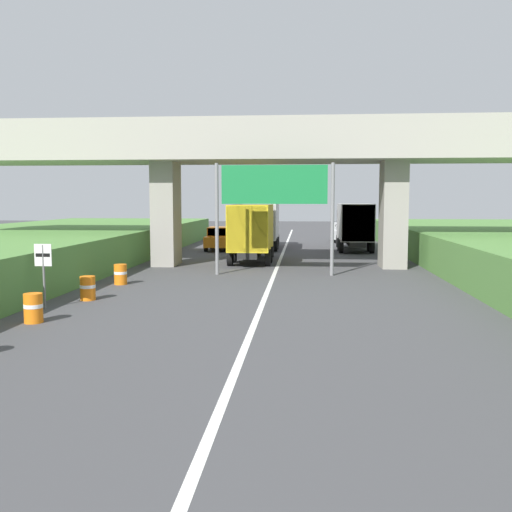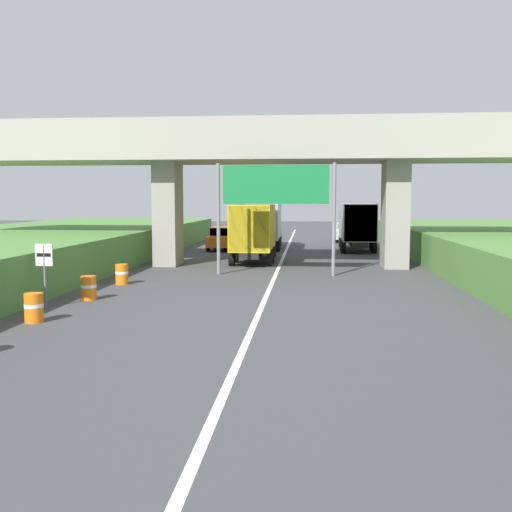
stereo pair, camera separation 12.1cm
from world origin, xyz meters
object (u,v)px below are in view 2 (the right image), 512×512
Objects in this scene: car_silver at (345,232)px; construction_barrel_3 at (89,288)px; truck_yellow at (254,230)px; speed_limit_sign at (44,266)px; truck_red at (265,223)px; truck_black at (356,224)px; overhead_highway_sign at (276,192)px; construction_barrel_4 at (122,274)px; car_orange at (222,239)px; construction_barrel_2 at (34,308)px.

construction_barrel_3 is (-11.40, -30.82, -0.40)m from car_silver.
car_silver is at bearing 69.17° from truck_yellow.
construction_barrel_3 is (0.86, 1.74, -1.02)m from speed_limit_sign.
speed_limit_sign is 25.43m from truck_red.
truck_yellow is (0.04, -9.21, 0.00)m from truck_red.
truck_black and truck_yellow have the same top height.
overhead_highway_sign is 8.42m from construction_barrel_4.
truck_black is 1.78× the size of car_orange.
car_silver is 32.86m from construction_barrel_3.
speed_limit_sign reaches higher than construction_barrel_4.
overhead_highway_sign is 6.53× the size of construction_barrel_4.
construction_barrel_3 is 1.00× the size of construction_barrel_4.
truck_red is at bearing 173.47° from truck_black.
truck_red is 19.72m from construction_barrel_4.
speed_limit_sign is at bearing -116.19° from construction_barrel_3.
car_orange is 13.34m from car_silver.
construction_barrel_4 is (-6.59, -3.77, -3.64)m from overhead_highway_sign.
truck_red is at bearing -129.88° from car_silver.
truck_black is 1.00× the size of truck_yellow.
overhead_highway_sign is 15.51m from truck_red.
truck_yellow is 1.78× the size of car_orange.
car_orange is at bearing 83.54° from speed_limit_sign.
car_orange is at bearing 84.07° from construction_barrel_4.
speed_limit_sign is 0.31× the size of truck_yellow.
construction_barrel_3 is (0.17, 3.99, 0.00)m from construction_barrel_2.
speed_limit_sign is 0.54× the size of car_silver.
truck_black is (12.55, 23.99, 0.46)m from speed_limit_sign.
truck_red is at bearing 96.19° from overhead_highway_sign.
truck_black is at bearing -6.53° from truck_red.
construction_barrel_4 is (-4.93, -19.04, -1.47)m from truck_red.
overhead_highway_sign is 6.53× the size of construction_barrel_3.
car_silver is at bearing 69.37° from speed_limit_sign.
truck_yellow is 1.78× the size of car_silver.
construction_barrel_4 is (0.81, 5.73, -1.02)m from speed_limit_sign.
car_orange is (2.64, 23.32, -0.62)m from speed_limit_sign.
speed_limit_sign is (-7.40, -9.50, -2.62)m from overhead_highway_sign.
truck_yellow reaches higher than car_silver.
construction_barrel_3 is (-4.89, -23.03, -1.47)m from truck_red.
speed_limit_sign reaches higher than construction_barrel_3.
overhead_highway_sign is 6.53× the size of construction_barrel_2.
overhead_highway_sign is 1.43× the size of car_silver.
truck_red is 9.21m from truck_yellow.
truck_red is (5.74, 24.77, 0.46)m from speed_limit_sign.
construction_barrel_2 is (-11.86, -26.23, -1.47)m from truck_black.
car_orange is (-3.11, -1.45, -1.08)m from truck_red.
truck_yellow is at bearing -89.73° from truck_red.
truck_yellow is at bearing 69.60° from speed_limit_sign.
car_orange is 1.00× the size of car_silver.
speed_limit_sign reaches higher than car_silver.
truck_black is 9.99m from car_orange.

